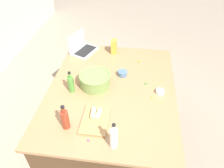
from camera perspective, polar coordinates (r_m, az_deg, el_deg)
ground_plane at (r=2.77m, az=0.00°, el=-15.19°), size 12.00×12.00×0.00m
island_counter at (r=2.41m, az=0.00°, el=-9.09°), size 1.57×1.23×0.90m
laptop at (r=2.65m, az=-8.03°, el=9.61°), size 0.37×0.33×0.22m
mixing_bowl_large at (r=2.08m, az=-4.57°, el=1.15°), size 0.31×0.31×0.13m
bottle_vinegar at (r=1.57m, az=0.45°, el=-14.17°), size 0.06×0.06×0.25m
bottle_olive at (r=2.04m, az=-10.92°, el=0.07°), size 0.06×0.06×0.22m
bottle_soy at (r=1.73m, az=-12.47°, el=-9.11°), size 0.06×0.06×0.23m
cutting_board at (r=1.80m, az=-4.46°, el=-9.43°), size 0.33×0.22×0.02m
butter_stick_left at (r=1.80m, az=-3.56°, el=-8.05°), size 0.11×0.04×0.04m
butter_stick_right at (r=1.81m, az=-4.95°, el=-7.80°), size 0.11×0.04×0.04m
ramekin_small at (r=2.24m, az=2.81°, el=2.87°), size 0.10×0.10×0.05m
ramekin_medium at (r=2.07m, az=12.74°, el=-2.06°), size 0.08×0.08×0.04m
candy_bag at (r=2.57m, az=0.51°, el=10.01°), size 0.09×0.06×0.17m
candy_0 at (r=1.68m, az=-6.38°, el=-14.75°), size 0.01×0.01×0.01m
candy_1 at (r=2.46m, az=7.25°, el=5.99°), size 0.02×0.02×0.02m
candy_2 at (r=2.15m, az=9.01°, el=0.15°), size 0.02×0.02×0.02m
candy_3 at (r=2.16m, az=-1.46°, el=0.92°), size 0.02×0.02×0.02m
candy_4 at (r=2.01m, az=10.58°, el=-3.55°), size 0.02×0.02×0.02m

